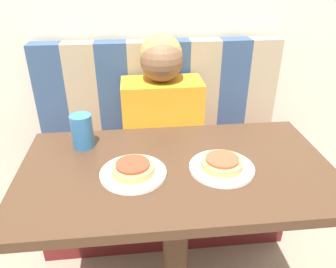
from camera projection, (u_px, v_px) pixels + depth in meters
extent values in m
cube|color=#5B1919|center=(163.00, 189.00, 1.88)|extent=(1.30, 0.46, 0.49)
cube|color=navy|center=(53.00, 96.00, 1.74)|extent=(0.16, 0.10, 0.56)
cube|color=tan|center=(84.00, 95.00, 1.75)|extent=(0.16, 0.10, 0.56)
cube|color=navy|center=(114.00, 94.00, 1.77)|extent=(0.16, 0.10, 0.56)
cube|color=tan|center=(144.00, 93.00, 1.78)|extent=(0.16, 0.10, 0.56)
cube|color=navy|center=(174.00, 92.00, 1.80)|extent=(0.16, 0.10, 0.56)
cube|color=tan|center=(203.00, 91.00, 1.81)|extent=(0.16, 0.10, 0.56)
cube|color=navy|center=(231.00, 89.00, 1.83)|extent=(0.16, 0.10, 0.56)
cube|color=tan|center=(259.00, 88.00, 1.84)|extent=(0.16, 0.10, 0.56)
cube|color=#422B1C|center=(177.00, 171.00, 1.14)|extent=(1.08, 0.60, 0.03)
cylinder|color=#422B1C|center=(175.00, 250.00, 1.32)|extent=(0.10, 0.10, 0.74)
cube|color=orange|center=(162.00, 119.00, 1.66)|extent=(0.39, 0.20, 0.40)
sphere|color=brown|center=(162.00, 61.00, 1.52)|extent=(0.20, 0.20, 0.20)
sphere|color=#AD8447|center=(161.00, 55.00, 1.54)|extent=(0.20, 0.20, 0.20)
cylinder|color=white|center=(133.00, 173.00, 1.08)|extent=(0.22, 0.22, 0.01)
cylinder|color=white|center=(222.00, 168.00, 1.11)|extent=(0.22, 0.22, 0.01)
cylinder|color=tan|center=(133.00, 169.00, 1.07)|extent=(0.14, 0.14, 0.02)
cylinder|color=#B73823|center=(133.00, 164.00, 1.07)|extent=(0.11, 0.11, 0.01)
cylinder|color=tan|center=(222.00, 163.00, 1.10)|extent=(0.14, 0.14, 0.02)
cylinder|color=#AD472D|center=(222.00, 159.00, 1.10)|extent=(0.11, 0.11, 0.01)
cylinder|color=#2D669E|center=(82.00, 131.00, 1.22)|extent=(0.08, 0.08, 0.13)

